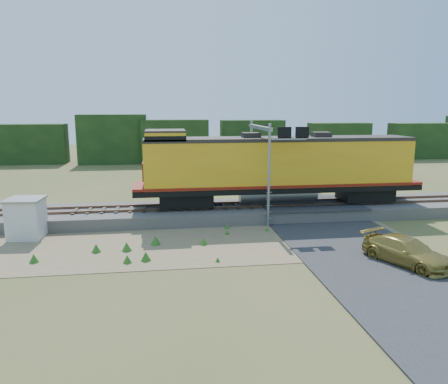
{
  "coord_description": "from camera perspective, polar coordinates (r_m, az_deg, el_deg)",
  "views": [
    {
      "loc": [
        -3.21,
        -23.11,
        7.54
      ],
      "look_at": [
        0.49,
        3.0,
        2.4
      ],
      "focal_mm": 35.0,
      "sensor_mm": 36.0,
      "label": 1
    }
  ],
  "objects": [
    {
      "name": "ballast",
      "position": [
        30.14,
        -1.71,
        -2.68
      ],
      "size": [
        70.0,
        5.0,
        0.8
      ],
      "primitive_type": "cube",
      "color": "slate",
      "rests_on": "ground"
    },
    {
      "name": "road",
      "position": [
        26.99,
        14.58,
        -5.36
      ],
      "size": [
        7.0,
        66.0,
        0.86
      ],
      "color": "#38383A",
      "rests_on": "ground"
    },
    {
      "name": "rails",
      "position": [
        30.03,
        -1.72,
        -1.79
      ],
      "size": [
        70.0,
        1.54,
        0.16
      ],
      "color": "brown",
      "rests_on": "ballast"
    },
    {
      "name": "tree_line_north",
      "position": [
        61.36,
        -5.07,
        6.81
      ],
      "size": [
        130.0,
        3.0,
        6.5
      ],
      "color": "black",
      "rests_on": "ground"
    },
    {
      "name": "weed_clumps",
      "position": [
        24.4,
        -8.4,
        -7.09
      ],
      "size": [
        15.0,
        6.2,
        0.56
      ],
      "primitive_type": null,
      "color": "#2F691E",
      "rests_on": "ground"
    },
    {
      "name": "shed",
      "position": [
        27.88,
        -24.41,
        -3.12
      ],
      "size": [
        2.14,
        2.14,
        2.37
      ],
      "rotation": [
        0.0,
        0.0,
        -0.07
      ],
      "color": "silver",
      "rests_on": "ground"
    },
    {
      "name": "dirt_shoulder",
      "position": [
        24.81,
        -4.91,
        -6.67
      ],
      "size": [
        26.0,
        8.0,
        0.03
      ],
      "primitive_type": "cube",
      "color": "#8C7754",
      "rests_on": "ground"
    },
    {
      "name": "signal_gantry",
      "position": [
        29.4,
        5.56,
        5.93
      ],
      "size": [
        2.6,
        6.2,
        6.56
      ],
      "color": "gray",
      "rests_on": "ground"
    },
    {
      "name": "locomotive",
      "position": [
        30.37,
        6.62,
        3.28
      ],
      "size": [
        19.82,
        3.02,
        5.11
      ],
      "color": "black",
      "rests_on": "rails"
    },
    {
      "name": "car",
      "position": [
        23.14,
        22.76,
        -7.16
      ],
      "size": [
        3.51,
        4.89,
        1.31
      ],
      "primitive_type": "imported",
      "rotation": [
        0.0,
        0.0,
        0.42
      ],
      "color": "#A08B3B",
      "rests_on": "ground"
    },
    {
      "name": "ground",
      "position": [
        24.52,
        -0.14,
        -6.88
      ],
      "size": [
        140.0,
        140.0,
        0.0
      ],
      "primitive_type": "plane",
      "color": "#475123",
      "rests_on": "ground"
    }
  ]
}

